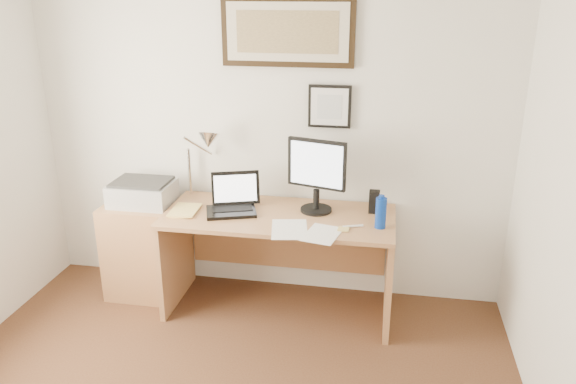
% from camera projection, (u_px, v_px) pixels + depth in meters
% --- Properties ---
extents(wall_back, '(3.50, 0.02, 2.50)m').
position_uv_depth(wall_back, '(268.00, 131.00, 4.09)').
color(wall_back, silver).
rests_on(wall_back, ground).
extents(side_cabinet, '(0.50, 0.40, 0.73)m').
position_uv_depth(side_cabinet, '(142.00, 249.00, 4.25)').
color(side_cabinet, '#A06C43').
rests_on(side_cabinet, floor).
extents(water_bottle, '(0.07, 0.07, 0.21)m').
position_uv_depth(water_bottle, '(381.00, 213.00, 3.65)').
color(water_bottle, '#0B3298').
rests_on(water_bottle, desk).
extents(bottle_cap, '(0.04, 0.04, 0.02)m').
position_uv_depth(bottle_cap, '(382.00, 197.00, 3.61)').
color(bottle_cap, '#0B3298').
rests_on(bottle_cap, water_bottle).
extents(speaker, '(0.07, 0.06, 0.16)m').
position_uv_depth(speaker, '(374.00, 202.00, 3.90)').
color(speaker, black).
rests_on(speaker, desk).
extents(paper_sheet_a, '(0.29, 0.36, 0.00)m').
position_uv_depth(paper_sheet_a, '(289.00, 229.00, 3.66)').
color(paper_sheet_a, white).
rests_on(paper_sheet_a, desk).
extents(paper_sheet_b, '(0.27, 0.34, 0.00)m').
position_uv_depth(paper_sheet_b, '(322.00, 234.00, 3.58)').
color(paper_sheet_b, white).
rests_on(paper_sheet_b, desk).
extents(sticky_pad, '(0.07, 0.07, 0.01)m').
position_uv_depth(sticky_pad, '(343.00, 229.00, 3.64)').
color(sticky_pad, '#D8BD66').
rests_on(sticky_pad, desk).
extents(marker_pen, '(0.14, 0.06, 0.02)m').
position_uv_depth(marker_pen, '(353.00, 226.00, 3.68)').
color(marker_pen, white).
rests_on(marker_pen, desk).
extents(book, '(0.20, 0.26, 0.02)m').
position_uv_depth(book, '(172.00, 210.00, 3.95)').
color(book, '#ECCB6F').
rests_on(book, desk).
extents(desk, '(1.60, 0.70, 0.75)m').
position_uv_depth(desk, '(281.00, 240.00, 4.06)').
color(desk, '#A06C43').
rests_on(desk, floor).
extents(laptop, '(0.40, 0.39, 0.26)m').
position_uv_depth(laptop, '(233.00, 203.00, 3.94)').
color(laptop, black).
rests_on(laptop, desk).
extents(lcd_monitor, '(0.41, 0.22, 0.52)m').
position_uv_depth(lcd_monitor, '(317.00, 172.00, 3.85)').
color(lcd_monitor, black).
rests_on(lcd_monitor, desk).
extents(printer, '(0.44, 0.34, 0.18)m').
position_uv_depth(printer, '(142.00, 192.00, 4.12)').
color(printer, '#A4A4A7').
rests_on(printer, side_cabinet).
extents(desk_lamp, '(0.29, 0.27, 0.53)m').
position_uv_depth(desk_lamp, '(207.00, 143.00, 4.01)').
color(desk_lamp, silver).
rests_on(desk_lamp, desk).
extents(picture_large, '(0.92, 0.04, 0.47)m').
position_uv_depth(picture_large, '(287.00, 32.00, 3.80)').
color(picture_large, black).
rests_on(picture_large, wall_back).
extents(picture_small, '(0.30, 0.03, 0.30)m').
position_uv_depth(picture_small, '(330.00, 107.00, 3.92)').
color(picture_small, black).
rests_on(picture_small, wall_back).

